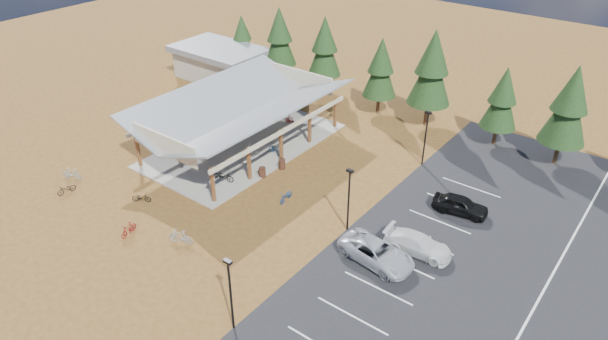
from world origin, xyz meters
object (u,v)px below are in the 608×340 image
(trash_bin_0, at_px, (262,172))
(bike_8, at_px, (66,189))
(lamp_post_2, at_px, (426,135))
(bike_14, at_px, (286,196))
(car_4, at_px, (460,205))
(outbuilding, at_px, (220,62))
(bike_0, at_px, (181,153))
(bike_5, at_px, (252,149))
(car_3, at_px, (418,244))
(bike_11, at_px, (128,229))
(bike_4, at_px, (223,176))
(bike_2, at_px, (241,126))
(bike_1, at_px, (204,152))
(bike_12, at_px, (141,197))
(bike_3, at_px, (284,111))
(bike_6, at_px, (275,149))
(car_2, at_px, (376,253))
(bike_7, at_px, (290,120))
(bike_9, at_px, (72,174))
(lamp_post_0, at_px, (230,290))
(bike_pavilion, at_px, (242,108))
(bike_13, at_px, (181,237))
(trash_bin_1, at_px, (282,164))
(lamp_post_1, at_px, (349,196))

(trash_bin_0, height_order, bike_8, trash_bin_0)
(lamp_post_2, bearing_deg, bike_8, -133.63)
(bike_14, xyz_separation_m, car_4, (11.62, 6.81, 0.30))
(outbuilding, height_order, bike_0, outbuilding)
(bike_5, height_order, car_3, car_3)
(bike_11, bearing_deg, bike_4, 75.01)
(bike_2, xyz_separation_m, bike_8, (-3.50, -16.97, -0.13))
(bike_1, distance_m, bike_12, 8.02)
(bike_3, relative_size, car_3, 0.32)
(bike_5, bearing_deg, bike_11, -169.80)
(bike_6, distance_m, car_2, 16.69)
(car_2, bearing_deg, bike_8, 114.76)
(car_4, bearing_deg, bike_1, 96.03)
(bike_1, relative_size, bike_7, 1.15)
(bike_4, distance_m, bike_9, 12.93)
(bike_7, height_order, car_3, car_3)
(bike_3, relative_size, car_4, 0.36)
(outbuilding, bearing_deg, car_2, -28.71)
(lamp_post_2, bearing_deg, lamp_post_0, -90.00)
(lamp_post_2, xyz_separation_m, car_4, (5.69, -4.99, -2.22))
(bike_2, bearing_deg, bike_9, 165.81)
(bike_2, xyz_separation_m, bike_11, (5.06, -17.30, -0.06))
(bike_pavilion, distance_m, bike_13, 15.35)
(trash_bin_1, distance_m, bike_8, 17.82)
(trash_bin_1, distance_m, car_4, 15.42)
(lamp_post_1, xyz_separation_m, trash_bin_0, (-9.86, 1.78, -2.53))
(bike_5, relative_size, car_2, 0.30)
(bike_7, relative_size, bike_8, 1.00)
(bike_12, xyz_separation_m, car_4, (20.65, 13.91, 0.34))
(bike_9, bearing_deg, bike_1, -60.04)
(car_4, bearing_deg, lamp_post_1, 131.65)
(bike_11, xyz_separation_m, bike_13, (3.75, 1.64, 0.08))
(bike_pavilion, relative_size, lamp_post_0, 3.77)
(car_3, bearing_deg, lamp_post_0, 152.64)
(trash_bin_1, relative_size, car_4, 0.21)
(outbuilding, xyz_separation_m, bike_8, (8.19, -25.83, -1.63))
(bike_12, height_order, car_4, car_4)
(car_4, bearing_deg, lamp_post_2, 39.44)
(bike_12, xyz_separation_m, car_2, (18.51, 5.08, 0.38))
(bike_4, distance_m, car_3, 17.30)
(bike_3, height_order, bike_4, bike_4)
(car_3, bearing_deg, bike_4, 90.47)
(lamp_post_2, distance_m, car_4, 7.89)
(bike_0, relative_size, car_2, 0.32)
(bike_3, bearing_deg, trash_bin_0, -166.54)
(bike_6, bearing_deg, bike_1, 142.80)
(bike_6, distance_m, bike_8, 17.89)
(bike_pavilion, relative_size, bike_5, 12.00)
(trash_bin_0, xyz_separation_m, bike_9, (-12.61, -10.05, 0.06))
(bike_11, relative_size, bike_12, 1.02)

